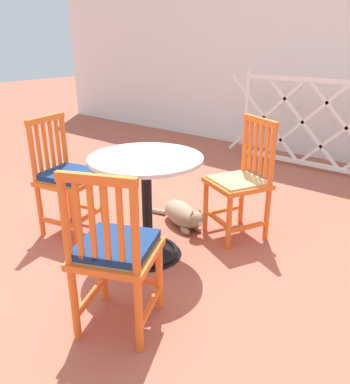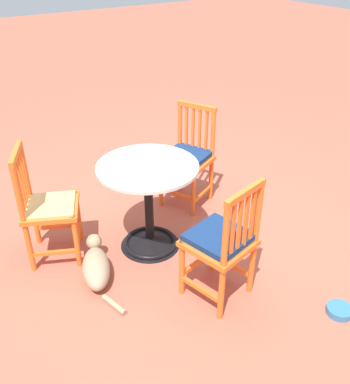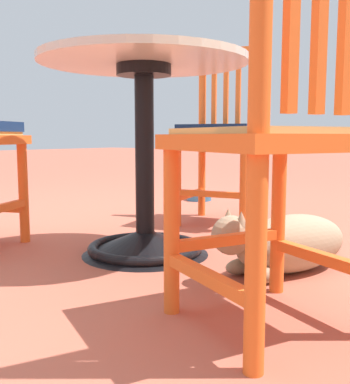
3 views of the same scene
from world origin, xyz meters
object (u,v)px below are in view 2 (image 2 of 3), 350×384
(cafe_table, at_px, (149,216))
(pet_water_bowl, at_px, (339,310))
(orange_chair_at_corner, at_px, (221,242))
(orange_chair_facing_out, at_px, (47,208))
(orange_chair_tucked_in, at_px, (188,158))
(tabby_cat, at_px, (96,265))

(cafe_table, height_order, pet_water_bowl, cafe_table)
(orange_chair_at_corner, height_order, orange_chair_facing_out, same)
(orange_chair_tucked_in, distance_m, tabby_cat, 1.30)
(tabby_cat, bearing_deg, orange_chair_facing_out, 22.15)
(pet_water_bowl, bearing_deg, orange_chair_tucked_in, 0.75)
(orange_chair_tucked_in, xyz_separation_m, tabby_cat, (-0.48, 1.16, -0.35))
(orange_chair_tucked_in, relative_size, orange_chair_facing_out, 1.00)
(orange_chair_tucked_in, xyz_separation_m, pet_water_bowl, (-1.73, -0.02, -0.42))
(cafe_table, relative_size, tabby_cat, 1.03)
(cafe_table, distance_m, orange_chair_tucked_in, 0.77)
(orange_chair_tucked_in, height_order, pet_water_bowl, orange_chair_tucked_in)
(orange_chair_at_corner, xyz_separation_m, pet_water_bowl, (-0.60, -0.55, -0.42))
(orange_chair_tucked_in, bearing_deg, tabby_cat, 112.53)
(orange_chair_facing_out, bearing_deg, orange_chair_tucked_in, -87.23)
(orange_chair_facing_out, height_order, tabby_cat, orange_chair_facing_out)
(orange_chair_at_corner, relative_size, tabby_cat, 1.24)
(orange_chair_facing_out, distance_m, pet_water_bowl, 2.18)
(cafe_table, bearing_deg, pet_water_bowl, -153.56)
(orange_chair_tucked_in, bearing_deg, pet_water_bowl, -179.25)
(orange_chair_facing_out, relative_size, pet_water_bowl, 5.36)
(cafe_table, height_order, tabby_cat, cafe_table)
(orange_chair_at_corner, distance_m, pet_water_bowl, 0.92)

